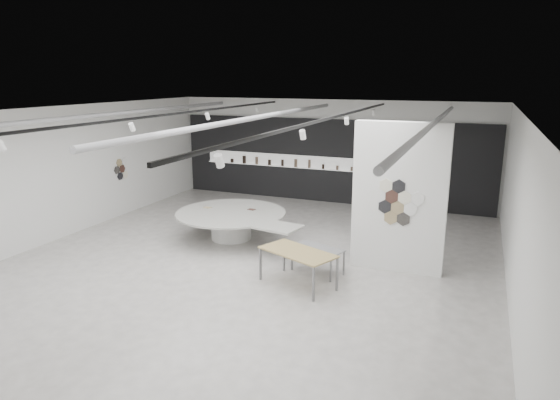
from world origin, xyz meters
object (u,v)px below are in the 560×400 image
at_px(sample_table_stone, 318,250).
at_px(display_island, 233,222).
at_px(partition_column, 399,198).
at_px(kitchen_counter, 413,201).
at_px(sample_table_wood, 298,254).

bearing_deg(sample_table_stone, display_island, 153.65).
relative_size(partition_column, display_island, 0.84).
height_order(partition_column, kitchen_counter, partition_column).
bearing_deg(sample_table_wood, display_island, 140.19).
bearing_deg(kitchen_counter, sample_table_wood, -106.96).
relative_size(display_island, kitchen_counter, 2.85).
height_order(partition_column, sample_table_stone, partition_column).
distance_m(sample_table_wood, sample_table_stone, 0.92).
relative_size(sample_table_wood, sample_table_stone, 1.43).
bearing_deg(sample_table_wood, kitchen_counter, 77.84).
height_order(sample_table_wood, sample_table_stone, sample_table_wood).
bearing_deg(partition_column, display_island, 173.12).
xyz_separation_m(sample_table_stone, kitchen_counter, (1.40, 6.47, -0.16)).
height_order(partition_column, sample_table_wood, partition_column).
bearing_deg(sample_table_wood, sample_table_stone, 77.99).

